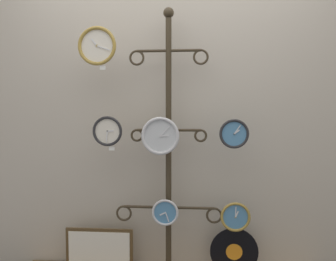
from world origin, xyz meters
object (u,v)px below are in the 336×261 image
at_px(display_stand, 169,190).
at_px(vinyl_record, 234,252).
at_px(picture_frame, 99,250).
at_px(clock_top_left, 97,46).
at_px(clock_middle_right, 234,134).
at_px(clock_middle_center, 160,136).
at_px(clock_bottom_center, 165,212).
at_px(clock_bottom_right, 235,217).
at_px(clock_middle_left, 108,131).

height_order(display_stand, vinyl_record, display_stand).
bearing_deg(picture_frame, clock_top_left, -71.77).
xyz_separation_m(clock_middle_right, picture_frame, (-0.97, 0.06, -0.88)).
xyz_separation_m(clock_top_left, clock_middle_right, (0.94, 0.04, -0.60)).
bearing_deg(clock_middle_center, display_stand, 66.30).
distance_m(clock_bottom_center, clock_bottom_right, 0.49).
height_order(clock_middle_right, clock_bottom_center, clock_middle_right).
bearing_deg(clock_middle_right, vinyl_record, 75.64).
relative_size(clock_middle_left, clock_bottom_center, 1.13).
distance_m(clock_middle_right, clock_bottom_center, 0.73).
relative_size(clock_top_left, clock_bottom_center, 1.43).
relative_size(clock_bottom_right, picture_frame, 0.41).
bearing_deg(vinyl_record, clock_middle_left, -175.29).
bearing_deg(clock_middle_left, display_stand, 10.15).
bearing_deg(clock_bottom_right, clock_middle_center, -178.18).
relative_size(display_stand, clock_middle_center, 7.50).
bearing_deg(clock_middle_center, clock_middle_left, 174.88).
bearing_deg(vinyl_record, clock_middle_right, -104.36).
bearing_deg(clock_middle_center, vinyl_record, 11.67).
distance_m(clock_middle_right, clock_bottom_right, 0.58).
xyz_separation_m(display_stand, clock_middle_right, (0.46, -0.08, 0.42)).
height_order(display_stand, clock_top_left, display_stand).
bearing_deg(vinyl_record, clock_bottom_center, -168.35).
distance_m(vinyl_record, picture_frame, 0.99).
distance_m(clock_top_left, clock_bottom_center, 1.25).
bearing_deg(vinyl_record, display_stand, 179.76).
xyz_separation_m(display_stand, vinyl_record, (0.48, -0.00, -0.45)).
distance_m(clock_middle_left, vinyl_record, 1.26).
height_order(clock_top_left, clock_bottom_center, clock_top_left).
distance_m(display_stand, clock_middle_left, 0.61).
distance_m(clock_top_left, clock_middle_left, 0.59).
height_order(display_stand, picture_frame, display_stand).
xyz_separation_m(clock_middle_left, clock_middle_right, (0.89, -0.00, -0.01)).
xyz_separation_m(clock_bottom_center, vinyl_record, (0.49, 0.10, -0.31)).
xyz_separation_m(clock_middle_right, vinyl_record, (0.02, 0.08, -0.86)).
xyz_separation_m(clock_top_left, clock_bottom_right, (0.96, 0.02, -1.18)).
xyz_separation_m(display_stand, clock_bottom_center, (-0.02, -0.10, -0.14)).
relative_size(clock_top_left, picture_frame, 0.53).
bearing_deg(clock_middle_right, clock_top_left, -177.78).
distance_m(clock_bottom_center, picture_frame, 0.60).
relative_size(clock_middle_left, vinyl_record, 0.61).
bearing_deg(clock_middle_left, clock_bottom_right, -1.11).
xyz_separation_m(clock_middle_right, clock_bottom_center, (-0.47, -0.03, -0.55)).
bearing_deg(clock_bottom_center, clock_middle_center, -168.07).
distance_m(clock_top_left, picture_frame, 1.48).
bearing_deg(picture_frame, clock_bottom_right, -4.40).
bearing_deg(clock_bottom_right, clock_bottom_center, -178.88).
xyz_separation_m(display_stand, clock_middle_center, (-0.05, -0.11, 0.40)).
height_order(clock_middle_center, clock_bottom_center, clock_middle_center).
relative_size(clock_bottom_center, clock_bottom_right, 0.91).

